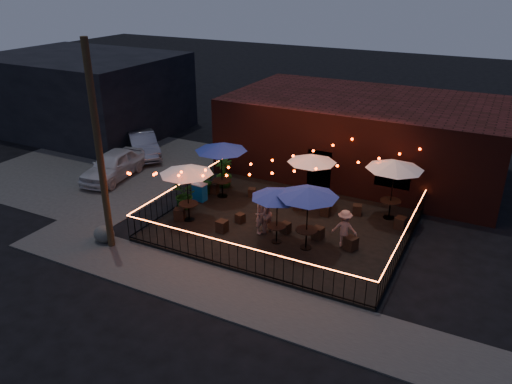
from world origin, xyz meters
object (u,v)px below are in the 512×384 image
(boulder, at_px, (104,234))
(cafe_table_4, at_px, (308,193))
(cafe_table_5, at_px, (395,165))
(cafe_table_3, at_px, (312,159))
(cafe_table_2, at_px, (277,194))
(cooler, at_px, (200,192))
(utility_pole, at_px, (99,151))
(cafe_table_1, at_px, (221,147))
(cafe_table_0, at_px, (186,170))

(boulder, bearing_deg, cafe_table_4, 22.19)
(cafe_table_5, distance_m, boulder, 12.21)
(boulder, bearing_deg, cafe_table_5, 36.24)
(cafe_table_5, bearing_deg, boulder, -143.76)
(cafe_table_3, bearing_deg, cafe_table_2, -88.31)
(cafe_table_2, height_order, cooler, cafe_table_2)
(cooler, xyz_separation_m, boulder, (-1.38, -4.85, -0.23))
(utility_pole, relative_size, cafe_table_1, 2.53)
(utility_pole, relative_size, cooler, 9.48)
(boulder, bearing_deg, cafe_table_0, 54.66)
(cafe_table_0, height_order, cafe_table_3, cafe_table_0)
(cafe_table_3, xyz_separation_m, cooler, (-4.75, -1.93, -1.79))
(utility_pole, height_order, boulder, utility_pole)
(cafe_table_3, xyz_separation_m, boulder, (-6.13, -6.78, -2.02))
(boulder, bearing_deg, cafe_table_3, 47.87)
(utility_pole, xyz_separation_m, cafe_table_1, (1.60, 5.86, -1.40))
(cafe_table_1, height_order, cafe_table_3, cafe_table_1)
(boulder, bearing_deg, utility_pole, -16.26)
(utility_pole, bearing_deg, cafe_table_1, 74.73)
(cafe_table_1, height_order, cafe_table_2, cafe_table_1)
(cafe_table_1, height_order, cafe_table_5, cafe_table_1)
(cooler, relative_size, boulder, 0.95)
(cafe_table_0, distance_m, cooler, 2.76)
(cafe_table_0, distance_m, cafe_table_5, 8.67)
(cafe_table_0, bearing_deg, cafe_table_5, 28.69)
(cafe_table_2, height_order, cafe_table_3, cafe_table_3)
(cooler, bearing_deg, cafe_table_0, -66.16)
(cooler, bearing_deg, utility_pole, -96.52)
(cafe_table_2, bearing_deg, cafe_table_4, 4.70)
(cafe_table_4, bearing_deg, boulder, -157.81)
(utility_pole, height_order, cafe_table_5, utility_pole)
(cafe_table_1, relative_size, cafe_table_4, 1.03)
(cafe_table_1, xyz_separation_m, cafe_table_5, (7.60, 1.38, -0.01))
(cafe_table_0, height_order, boulder, cafe_table_0)
(cafe_table_2, xyz_separation_m, cafe_table_5, (3.44, 4.16, 0.37))
(cafe_table_1, relative_size, boulder, 3.57)
(boulder, bearing_deg, cafe_table_2, 25.22)
(cafe_table_0, bearing_deg, cafe_table_4, 1.10)
(utility_pole, height_order, cafe_table_3, utility_pole)
(utility_pole, xyz_separation_m, cafe_table_3, (5.65, 6.92, -1.63))
(utility_pole, bearing_deg, cooler, 79.77)
(cafe_table_0, bearing_deg, boulder, -125.34)
(cafe_table_1, xyz_separation_m, cooler, (-0.70, -0.88, -2.02))
(cafe_table_5, bearing_deg, cafe_table_2, -129.61)
(cafe_table_3, relative_size, boulder, 3.26)
(cafe_table_1, distance_m, cafe_table_5, 7.72)
(cafe_table_2, bearing_deg, cafe_table_0, -179.95)
(cafe_table_5, relative_size, cooler, 3.63)
(utility_pole, relative_size, cafe_table_3, 2.76)
(utility_pole, bearing_deg, cafe_table_4, 24.53)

